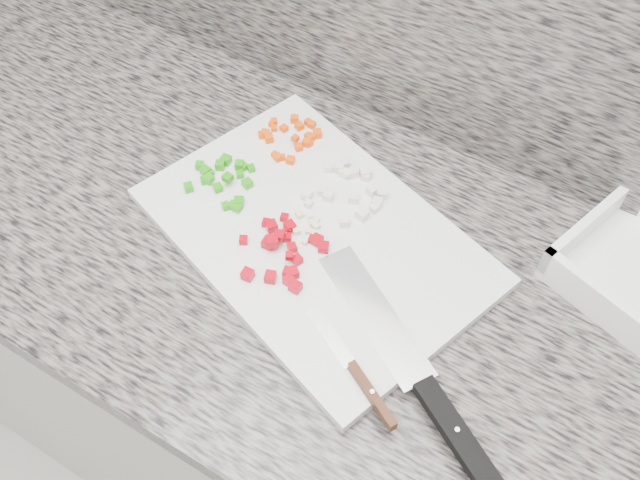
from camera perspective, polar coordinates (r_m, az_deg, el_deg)
The scene contains 10 objects.
cabinet at distance 1.40m, azimuth 1.08°, elevation -13.07°, with size 3.92×0.62×0.86m, color silver.
countertop at distance 1.00m, azimuth 1.47°, elevation -2.83°, with size 3.96×0.64×0.04m, color #635D57.
cutting_board at distance 1.01m, azimuth -0.39°, elevation 0.31°, with size 0.48×0.32×0.02m, color silver.
carrot_pile at distance 1.12m, azimuth -2.29°, elevation 8.29°, with size 0.09×0.10×0.02m.
onion_pile at distance 1.04m, azimuth 2.51°, elevation 4.01°, with size 0.11×0.12×0.01m.
green_pepper_pile at distance 1.06m, azimuth -7.72°, elevation 4.84°, with size 0.11×0.10×0.02m.
red_pepper_pile at distance 0.97m, azimuth -2.92°, elevation -0.85°, with size 0.12×0.12×0.03m.
garlic_pile at distance 1.00m, azimuth -1.03°, elevation 1.06°, with size 0.06×0.05×0.01m.
chef_knife at distance 0.88m, azimuth 8.47°, elevation -11.71°, with size 0.33×0.22×0.02m.
paring_knife at distance 0.88m, azimuth 3.30°, elevation -11.10°, with size 0.17×0.10×0.02m.
Camera 1 is at (0.26, 0.95, 1.72)m, focal length 40.00 mm.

